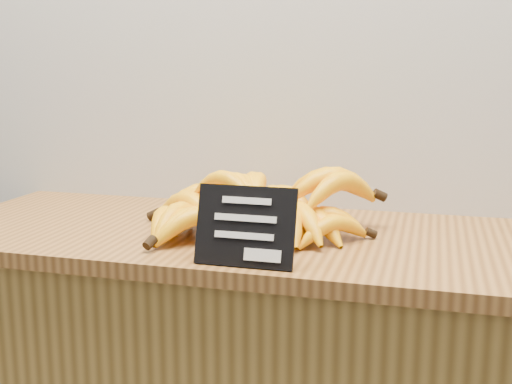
% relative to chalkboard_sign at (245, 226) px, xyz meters
% --- Properties ---
extents(counter_top, '(1.37, 0.54, 0.03)m').
position_rel_chalkboard_sign_xyz_m(counter_top, '(-0.03, 0.22, -0.08)').
color(counter_top, olive).
rests_on(counter_top, counter).
extents(chalkboard_sign, '(0.17, 0.05, 0.13)m').
position_rel_chalkboard_sign_xyz_m(chalkboard_sign, '(0.00, 0.00, 0.00)').
color(chalkboard_sign, black).
rests_on(chalkboard_sign, counter_top).
extents(banana_pile, '(0.50, 0.39, 0.12)m').
position_rel_chalkboard_sign_xyz_m(banana_pile, '(-0.02, 0.22, -0.02)').
color(banana_pile, '#FFB40A').
rests_on(banana_pile, counter_top).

